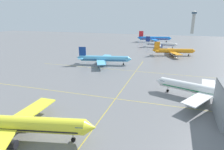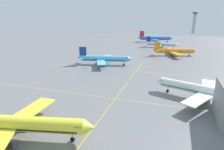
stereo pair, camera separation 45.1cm
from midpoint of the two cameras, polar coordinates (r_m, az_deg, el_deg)
The scene contains 8 objects.
airliner_front_gate at distance 56.05m, azimuth -25.88°, elevation -12.76°, with size 39.46×33.53×12.36m.
airliner_second_row at distance 79.79m, azimuth 25.28°, elevation -4.04°, with size 36.22×30.98×11.55m.
airliner_third_row at distance 125.22m, azimuth -2.29°, elevation 4.83°, with size 35.71×30.32×11.17m.
airliner_far_left_stand at distance 161.31m, azimuth 17.81°, elevation 6.74°, with size 33.65×28.65×10.59m.
airliner_far_right_stand at distance 198.13m, azimuth 14.26°, elevation 8.81°, with size 33.11×28.36×10.29m.
airliner_distant_taxiway at distance 239.07m, azimuth 12.52°, elevation 10.47°, with size 40.13×34.09×12.56m.
taxiway_markings at distance 74.73m, azimuth 1.16°, elevation -6.97°, with size 122.49×131.89×0.01m.
control_tower at distance 367.93m, azimuth 23.07°, elevation 14.51°, with size 8.82×8.82×37.66m.
Camera 2 is at (20.00, -27.22, 30.57)m, focal length 31.14 mm.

